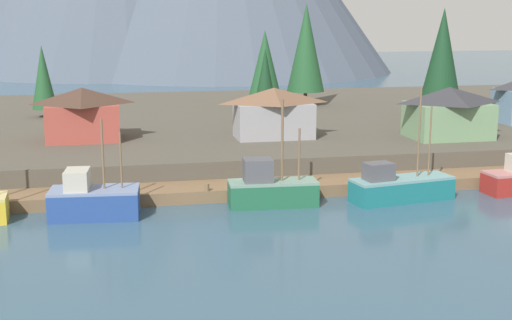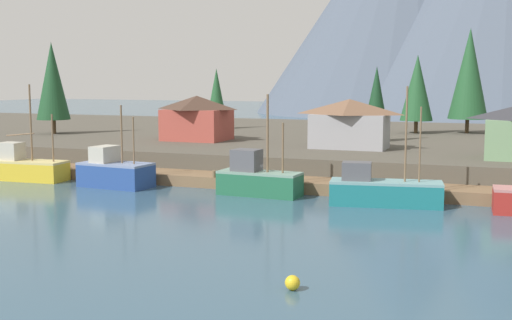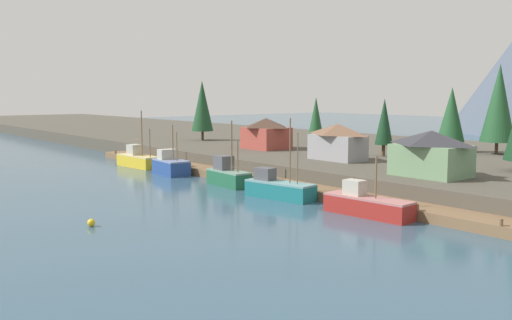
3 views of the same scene
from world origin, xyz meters
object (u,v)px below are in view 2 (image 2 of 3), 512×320
Objects in this scene: fishing_boat_blue at (115,172)px; house_red at (197,118)px; fishing_boat_teal at (383,191)px; conifer_back_right at (52,81)px; fishing_boat_yellow at (20,167)px; conifer_near_right at (376,97)px; conifer_mid_left at (469,74)px; house_grey at (349,123)px; channel_buoy at (292,283)px; fishing_boat_green at (257,179)px; conifer_back_left at (417,88)px; conifer_mid_right at (217,95)px.

fishing_boat_blue is 0.99× the size of house_red.
house_red is at bearing 98.62° from fishing_boat_blue.
conifer_back_right is at bearing 146.42° from fishing_boat_teal.
conifer_near_right is at bearing 37.42° from fishing_boat_yellow.
fishing_boat_blue is 0.53× the size of conifer_mid_left.
house_red is at bearing 171.64° from house_grey.
conifer_back_right is 17.03× the size of channel_buoy.
fishing_boat_green is 1.14× the size of house_red.
fishing_boat_teal reaches higher than house_red.
conifer_near_right is (5.05, 25.05, 6.27)m from fishing_boat_green.
fishing_boat_blue is 32.62m from channel_buoy.
conifer_near_right is (19.86, 6.13, 2.49)m from house_red.
conifer_back_left is at bearing 80.00° from house_grey.
channel_buoy is (-0.18, -21.99, -0.79)m from fishing_boat_teal.
fishing_boat_blue is at bearing -4.58° from fishing_boat_yellow.
house_grey reaches higher than channel_buoy.
house_grey is at bearing 26.76° from fishing_boat_yellow.
conifer_mid_left is (27.77, 41.39, 9.02)m from fishing_boat_blue.
conifer_mid_left reaches higher than fishing_boat_teal.
conifer_mid_right is 0.84× the size of conifer_back_left.
conifer_mid_right is 28.07m from conifer_back_left.
fishing_boat_teal is 1.23× the size of house_red.
house_red is 0.91× the size of house_grey.
conifer_back_left is (-6.32, -2.62, -1.86)m from conifer_mid_left.
conifer_mid_right is at bearing 140.41° from house_grey.
fishing_boat_green is 10.56m from fishing_boat_teal.
conifer_back_left reaches higher than fishing_boat_teal.
fishing_boat_teal reaches higher than fishing_boat_green.
conifer_near_right is (18.60, 25.52, 6.32)m from fishing_boat_blue.
fishing_boat_yellow is 57.10m from conifer_mid_left.
conifer_back_right is 64.15m from channel_buoy.
house_red is at bearing 60.31° from fishing_boat_yellow.
fishing_boat_green is 0.81× the size of conifer_back_left.
house_red is at bearing -162.84° from conifer_near_right.
fishing_boat_yellow is at bearing -129.88° from conifer_back_left.
conifer_mid_right is (-6.50, 36.51, 6.01)m from fishing_boat_blue.
fishing_boat_green is at bearing -51.94° from house_red.
house_grey is 0.68× the size of conifer_back_right.
conifer_mid_right is 0.73× the size of conifer_back_right.
fishing_boat_blue is at bearing 137.19° from channel_buoy.
conifer_back_right is (-12.07, 20.61, 8.19)m from fishing_boat_yellow.
fishing_boat_blue is at bearing -123.86° from conifer_mid_left.
fishing_boat_blue is 19.80m from house_red.
conifer_back_right is (-41.42, -4.67, 1.74)m from conifer_near_right.
conifer_back_right is at bearing 153.96° from fishing_boat_green.
fishing_boat_green is 26.31m from conifer_near_right.
fishing_boat_teal is at bearing -86.12° from conifer_back_left.
house_red is 0.86× the size of conifer_near_right.
conifer_back_right reaches higher than conifer_mid_right.
conifer_back_left reaches higher than fishing_boat_blue.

